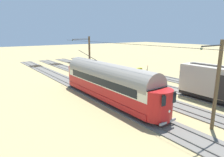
{
  "coord_description": "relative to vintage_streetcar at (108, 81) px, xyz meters",
  "views": [
    {
      "loc": [
        19.46,
        15.73,
        7.48
      ],
      "look_at": [
        6.41,
        -2.06,
        2.4
      ],
      "focal_mm": 31.56,
      "sensor_mm": 36.0,
      "label": 1
    }
  ],
  "objects": [
    {
      "name": "track_outer_siding",
      "position": [
        0.0,
        1.56,
        -2.21
      ],
      "size": [
        2.8,
        80.0,
        0.18
      ],
      "color": "#666059",
      "rests_on": "ground"
    },
    {
      "name": "ground_plane",
      "position": [
        -7.17,
        1.87,
        -2.26
      ],
      "size": [
        220.0,
        220.0,
        0.0
      ],
      "primitive_type": "plane",
      "color": "tan"
    },
    {
      "name": "switch_stand",
      "position": [
        -15.99,
        -9.11,
        -1.56
      ],
      "size": [
        0.5,
        0.3,
        1.24
      ],
      "color": "black",
      "rests_on": "ground"
    },
    {
      "name": "catenary_pole_mid_near",
      "position": [
        -2.64,
        10.67,
        1.43
      ],
      "size": [
        2.94,
        0.28,
        7.05
      ],
      "color": "brown",
      "rests_on": "ground"
    },
    {
      "name": "track_streetcar_siding",
      "position": [
        -14.35,
        1.56,
        -2.21
      ],
      "size": [
        2.8,
        80.0,
        0.18
      ],
      "color": "#666059",
      "rests_on": "ground"
    },
    {
      "name": "catenary_pole_foreground",
      "position": [
        -2.64,
        -8.67,
        1.43
      ],
      "size": [
        2.94,
        0.28,
        7.05
      ],
      "color": "brown",
      "rests_on": "ground"
    },
    {
      "name": "vintage_streetcar",
      "position": [
        0.0,
        0.0,
        0.0
      ],
      "size": [
        2.65,
        17.12,
        5.11
      ],
      "color": "red",
      "rests_on": "ground"
    },
    {
      "name": "track_third_siding",
      "position": [
        -4.78,
        1.56,
        -2.21
      ],
      "size": [
        2.8,
        80.0,
        0.18
      ],
      "color": "#666059",
      "rests_on": "ground"
    },
    {
      "name": "track_end_bumper",
      "position": [
        -14.35,
        -10.11,
        -1.86
      ],
      "size": [
        1.8,
        0.6,
        0.8
      ],
      "primitive_type": "cube",
      "color": "#B2A519",
      "rests_on": "ground"
    },
    {
      "name": "track_adjacent_siding",
      "position": [
        -9.57,
        1.56,
        -2.21
      ],
      "size": [
        2.8,
        80.0,
        0.18
      ],
      "color": "#666059",
      "rests_on": "ground"
    },
    {
      "name": "overhead_wire_run",
      "position": [
        -0.05,
        9.91,
        4.24
      ],
      "size": [
        2.74,
        42.68,
        0.18
      ],
      "color": "black",
      "rests_on": "ground"
    }
  ]
}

